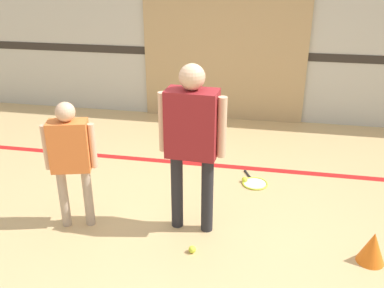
{
  "coord_description": "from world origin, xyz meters",
  "views": [
    {
      "loc": [
        0.72,
        -3.47,
        2.4
      ],
      "look_at": [
        0.08,
        -0.09,
        0.88
      ],
      "focal_mm": 40.0,
      "sensor_mm": 36.0,
      "label": 1
    }
  ],
  "objects_px": {
    "tennis_ball_near_instructor": "(192,249)",
    "training_cone": "(372,248)",
    "person_student_left": "(70,152)",
    "racket_spare_on_floor": "(254,183)",
    "person_instructor": "(192,133)",
    "tennis_ball_by_spare_racket": "(245,180)"
  },
  "relations": [
    {
      "from": "person_instructor",
      "to": "racket_spare_on_floor",
      "type": "height_order",
      "value": "person_instructor"
    },
    {
      "from": "tennis_ball_by_spare_racket",
      "to": "training_cone",
      "type": "distance_m",
      "value": 1.67
    },
    {
      "from": "person_instructor",
      "to": "person_student_left",
      "type": "xyz_separation_m",
      "value": [
        -1.09,
        -0.16,
        -0.21
      ]
    },
    {
      "from": "racket_spare_on_floor",
      "to": "person_student_left",
      "type": "bearing_deg",
      "value": 99.96
    },
    {
      "from": "person_instructor",
      "to": "tennis_ball_near_instructor",
      "type": "relative_size",
      "value": 24.11
    },
    {
      "from": "person_student_left",
      "to": "person_instructor",
      "type": "bearing_deg",
      "value": -7.13
    },
    {
      "from": "racket_spare_on_floor",
      "to": "training_cone",
      "type": "distance_m",
      "value": 1.58
    },
    {
      "from": "person_instructor",
      "to": "training_cone",
      "type": "distance_m",
      "value": 1.81
    },
    {
      "from": "person_student_left",
      "to": "racket_spare_on_floor",
      "type": "height_order",
      "value": "person_student_left"
    },
    {
      "from": "person_instructor",
      "to": "tennis_ball_by_spare_racket",
      "type": "relative_size",
      "value": 24.11
    },
    {
      "from": "tennis_ball_near_instructor",
      "to": "person_instructor",
      "type": "bearing_deg",
      "value": 101.0
    },
    {
      "from": "person_instructor",
      "to": "tennis_ball_by_spare_racket",
      "type": "xyz_separation_m",
      "value": [
        0.43,
        0.98,
        -0.95
      ]
    },
    {
      "from": "person_student_left",
      "to": "racket_spare_on_floor",
      "type": "distance_m",
      "value": 2.12
    },
    {
      "from": "person_student_left",
      "to": "training_cone",
      "type": "distance_m",
      "value": 2.75
    },
    {
      "from": "person_student_left",
      "to": "training_cone",
      "type": "relative_size",
      "value": 4.31
    },
    {
      "from": "person_student_left",
      "to": "tennis_ball_by_spare_racket",
      "type": "relative_size",
      "value": 18.85
    },
    {
      "from": "person_instructor",
      "to": "training_cone",
      "type": "height_order",
      "value": "person_instructor"
    },
    {
      "from": "person_student_left",
      "to": "tennis_ball_near_instructor",
      "type": "relative_size",
      "value": 18.85
    },
    {
      "from": "person_student_left",
      "to": "tennis_ball_by_spare_racket",
      "type": "height_order",
      "value": "person_student_left"
    },
    {
      "from": "tennis_ball_near_instructor",
      "to": "training_cone",
      "type": "relative_size",
      "value": 0.23
    },
    {
      "from": "person_instructor",
      "to": "tennis_ball_by_spare_racket",
      "type": "distance_m",
      "value": 1.43
    },
    {
      "from": "training_cone",
      "to": "racket_spare_on_floor",
      "type": "bearing_deg",
      "value": 131.42
    }
  ]
}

